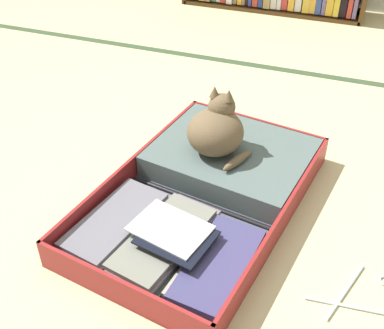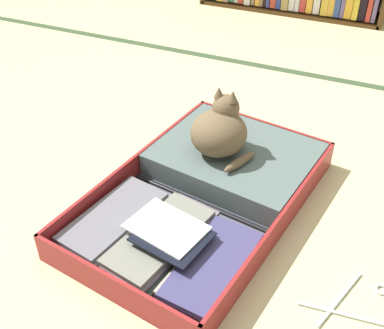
{
  "view_description": "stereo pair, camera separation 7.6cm",
  "coord_description": "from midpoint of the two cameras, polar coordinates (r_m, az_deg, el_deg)",
  "views": [
    {
      "loc": [
        0.38,
        -1.07,
        1.17
      ],
      "look_at": [
        -0.06,
        0.14,
        0.2
      ],
      "focal_mm": 45.99,
      "sensor_mm": 36.0,
      "label": 1
    },
    {
      "loc": [
        0.46,
        -1.04,
        1.17
      ],
      "look_at": [
        -0.06,
        0.14,
        0.2
      ],
      "focal_mm": 45.99,
      "sensor_mm": 36.0,
      "label": 2
    }
  ],
  "objects": [
    {
      "name": "black_cat",
      "position": [
        1.79,
        1.72,
        4.04
      ],
      "size": [
        0.26,
        0.25,
        0.24
      ],
      "color": "brown",
      "rests_on": "open_suitcase"
    },
    {
      "name": "ground_plane",
      "position": [
        1.63,
        -1.19,
        -8.8
      ],
      "size": [
        10.0,
        10.0,
        0.0
      ],
      "primitive_type": "plane",
      "color": "#C7BC89"
    },
    {
      "name": "tatami_border",
      "position": [
        2.7,
        9.21,
        10.88
      ],
      "size": [
        4.8,
        0.05,
        0.0
      ],
      "color": "#364A2E",
      "rests_on": "ground_plane"
    },
    {
      "name": "open_suitcase",
      "position": [
        1.77,
        0.96,
        -2.51
      ],
      "size": [
        0.75,
        1.05,
        0.11
      ],
      "color": "maroon",
      "rests_on": "ground_plane"
    }
  ]
}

